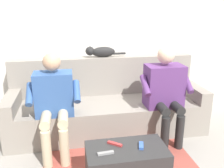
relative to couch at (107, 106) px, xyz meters
The scene contains 10 objects.
ground_plane 0.83m from the couch, 90.00° to the left, with size 8.00×8.00×0.00m, color gray.
back_wall 1.10m from the couch, 90.00° to the right, with size 4.91×0.06×2.59m, color silver.
couch is the anchor object (origin of this frame).
coffee_table 1.16m from the couch, 90.00° to the left, with size 0.75×0.41×0.37m.
person_left_seated 0.84m from the couch, 149.69° to the left, with size 0.61×0.53×1.16m.
person_right_seated 0.84m from the couch, 32.47° to the left, with size 0.58×0.59×1.13m.
cat_on_backrest 0.74m from the couch, 80.48° to the right, with size 0.56×0.12×0.16m.
remote_blue 1.16m from the couch, 96.79° to the left, with size 0.11×0.04×0.02m, color #3860B7.
remote_gray 1.22m from the couch, 80.35° to the left, with size 0.15×0.03×0.02m, color gray.
remote_red 1.08m from the couch, 84.83° to the left, with size 0.15×0.03×0.02m, color #B73333.
Camera 1 is at (0.48, 2.86, 1.61)m, focal length 38.99 mm.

